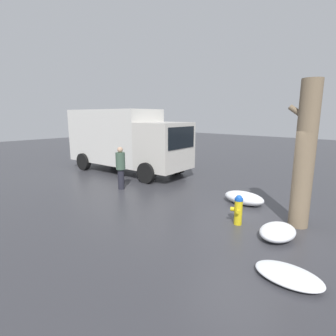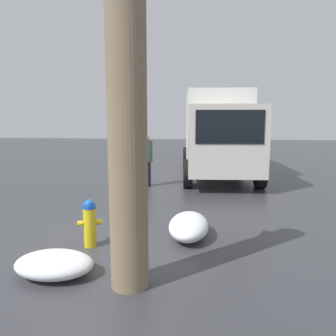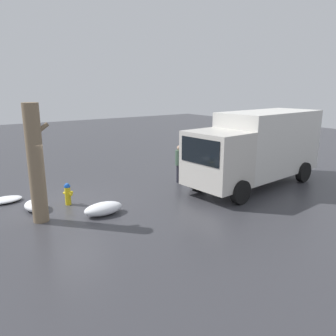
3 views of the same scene
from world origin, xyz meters
name	(u,v)px [view 3 (image 3 of 3)]	position (x,y,z in m)	size (l,w,h in m)	color
ground_plane	(69,204)	(0.00, 0.00, 0.00)	(60.00, 60.00, 0.00)	#38383D
fire_hydrant	(68,194)	(0.00, 0.00, 0.42)	(0.33, 0.41, 0.82)	yellow
tree_trunk	(36,164)	(-1.22, -0.98, 1.89)	(0.74, 0.49, 3.75)	#7F6B51
delivery_truck	(258,146)	(7.62, -2.30, 1.71)	(6.97, 2.94, 3.17)	beige
pedestrian	(179,162)	(5.09, -0.05, 0.92)	(0.37, 0.37, 1.68)	#23232D
snow_pile_by_hydrant	(103,209)	(0.64, -1.64, 0.21)	(1.34, 0.72, 0.41)	white
snow_pile_curbside	(5,200)	(-1.83, 1.63, 0.09)	(1.18, 0.75, 0.18)	white
snow_pile_by_tree	(36,205)	(-1.09, 0.12, 0.17)	(0.77, 1.10, 0.33)	white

